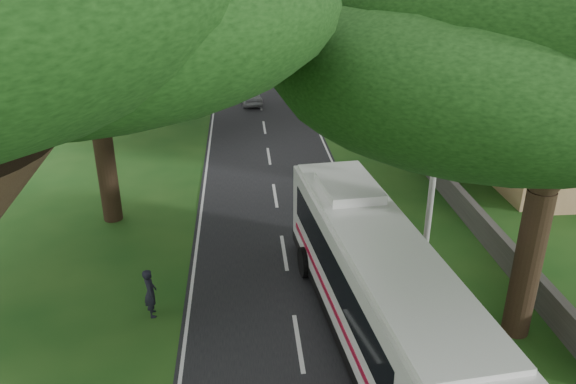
{
  "coord_description": "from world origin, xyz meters",
  "views": [
    {
      "loc": [
        -1.65,
        -13.01,
        12.28
      ],
      "look_at": [
        0.3,
        9.53,
        2.2
      ],
      "focal_mm": 35.0,
      "sensor_mm": 36.0,
      "label": 1
    }
  ],
  "objects_px": {
    "pole_far": "(308,29)",
    "distant_car_b": "(240,59)",
    "pole_mid": "(341,69)",
    "pedestrian": "(150,293)",
    "pole_near": "(433,177)",
    "coach_bus": "(375,283)",
    "distant_car_a": "(251,96)",
    "church": "(544,68)"
  },
  "relations": [
    {
      "from": "distant_car_b",
      "to": "pole_far",
      "type": "bearing_deg",
      "value": -23.79
    },
    {
      "from": "pole_mid",
      "to": "pedestrian",
      "type": "xyz_separation_m",
      "value": [
        -10.58,
        -21.97,
        -3.24
      ]
    },
    {
      "from": "coach_bus",
      "to": "distant_car_a",
      "type": "relative_size",
      "value": 3.41
    },
    {
      "from": "pole_mid",
      "to": "distant_car_a",
      "type": "xyz_separation_m",
      "value": [
        -6.3,
        6.62,
        -3.47
      ]
    },
    {
      "from": "pole_near",
      "to": "distant_car_a",
      "type": "relative_size",
      "value": 1.99
    },
    {
      "from": "pole_near",
      "to": "pole_mid",
      "type": "relative_size",
      "value": 1.0
    },
    {
      "from": "coach_bus",
      "to": "distant_car_a",
      "type": "distance_m",
      "value": 30.69
    },
    {
      "from": "pole_mid",
      "to": "pedestrian",
      "type": "distance_m",
      "value": 24.6
    },
    {
      "from": "pole_far",
      "to": "coach_bus",
      "type": "bearing_deg",
      "value": -93.89
    },
    {
      "from": "distant_car_b",
      "to": "pedestrian",
      "type": "bearing_deg",
      "value": -96.26
    },
    {
      "from": "pole_mid",
      "to": "pole_far",
      "type": "relative_size",
      "value": 1.0
    },
    {
      "from": "distant_car_a",
      "to": "distant_car_b",
      "type": "height_order",
      "value": "distant_car_a"
    },
    {
      "from": "church",
      "to": "distant_car_a",
      "type": "height_order",
      "value": "church"
    },
    {
      "from": "pole_far",
      "to": "distant_car_b",
      "type": "xyz_separation_m",
      "value": [
        -7.01,
        2.84,
        -3.48
      ]
    },
    {
      "from": "pole_far",
      "to": "distant_car_b",
      "type": "distance_m",
      "value": 8.32
    },
    {
      "from": "pole_near",
      "to": "pole_far",
      "type": "bearing_deg",
      "value": 90.0
    },
    {
      "from": "church",
      "to": "pole_near",
      "type": "xyz_separation_m",
      "value": [
        -12.36,
        -15.55,
        -0.73
      ]
    },
    {
      "from": "pole_near",
      "to": "pole_mid",
      "type": "height_order",
      "value": "same"
    },
    {
      "from": "pole_near",
      "to": "pole_mid",
      "type": "distance_m",
      "value": 20.0
    },
    {
      "from": "distant_car_a",
      "to": "church",
      "type": "bearing_deg",
      "value": 142.78
    },
    {
      "from": "coach_bus",
      "to": "distant_car_a",
      "type": "xyz_separation_m",
      "value": [
        -3.32,
        30.48,
        -1.42
      ]
    },
    {
      "from": "distant_car_b",
      "to": "pedestrian",
      "type": "relative_size",
      "value": 2.17
    },
    {
      "from": "church",
      "to": "pole_near",
      "type": "relative_size",
      "value": 3.0
    },
    {
      "from": "coach_bus",
      "to": "distant_car_a",
      "type": "bearing_deg",
      "value": 90.33
    },
    {
      "from": "pole_far",
      "to": "distant_car_b",
      "type": "relative_size",
      "value": 1.96
    },
    {
      "from": "coach_bus",
      "to": "pedestrian",
      "type": "xyz_separation_m",
      "value": [
        -7.6,
        1.89,
        -1.2
      ]
    },
    {
      "from": "pole_near",
      "to": "pedestrian",
      "type": "bearing_deg",
      "value": -169.47
    },
    {
      "from": "pole_mid",
      "to": "distant_car_b",
      "type": "height_order",
      "value": "pole_mid"
    },
    {
      "from": "pedestrian",
      "to": "pole_mid",
      "type": "bearing_deg",
      "value": -40.88
    },
    {
      "from": "pole_near",
      "to": "distant_car_b",
      "type": "distance_m",
      "value": 43.55
    },
    {
      "from": "church",
      "to": "pole_far",
      "type": "height_order",
      "value": "church"
    },
    {
      "from": "coach_bus",
      "to": "pedestrian",
      "type": "height_order",
      "value": "coach_bus"
    },
    {
      "from": "distant_car_b",
      "to": "pedestrian",
      "type": "height_order",
      "value": "pedestrian"
    },
    {
      "from": "coach_bus",
      "to": "distant_car_b",
      "type": "distance_m",
      "value": 46.89
    },
    {
      "from": "pole_mid",
      "to": "pole_far",
      "type": "distance_m",
      "value": 20.0
    },
    {
      "from": "distant_car_b",
      "to": "distant_car_a",
      "type": "bearing_deg",
      "value": -89.21
    },
    {
      "from": "distant_car_a",
      "to": "pedestrian",
      "type": "xyz_separation_m",
      "value": [
        -4.28,
        -28.59,
        0.22
      ]
    },
    {
      "from": "coach_bus",
      "to": "distant_car_b",
      "type": "relative_size",
      "value": 3.36
    },
    {
      "from": "church",
      "to": "pedestrian",
      "type": "distance_m",
      "value": 29.13
    },
    {
      "from": "pole_far",
      "to": "distant_car_b",
      "type": "bearing_deg",
      "value": 157.91
    },
    {
      "from": "coach_bus",
      "to": "pedestrian",
      "type": "distance_m",
      "value": 7.92
    },
    {
      "from": "pole_mid",
      "to": "distant_car_b",
      "type": "distance_m",
      "value": 24.14
    }
  ]
}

